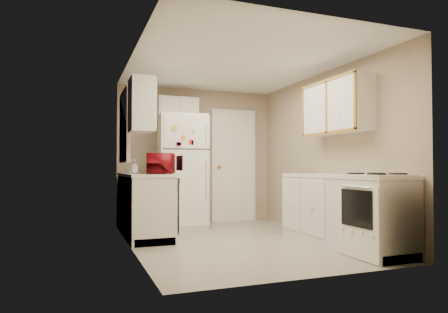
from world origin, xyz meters
name	(u,v)px	position (x,y,z in m)	size (l,w,h in m)	color
floor	(237,241)	(0.00, 0.00, 0.00)	(3.80, 3.80, 0.00)	#ACA492
ceiling	(237,64)	(0.00, 0.00, 2.40)	(3.80, 3.80, 0.00)	white
wall_left	(132,150)	(-1.40, 0.00, 1.20)	(3.80, 3.80, 0.00)	tan
wall_right	(325,153)	(1.40, 0.00, 1.20)	(3.80, 3.80, 0.00)	tan
wall_back	(197,156)	(0.00, 1.90, 1.20)	(2.80, 2.80, 0.00)	tan
wall_front	(316,145)	(0.00, -1.90, 1.20)	(2.80, 2.80, 0.00)	tan
left_counter	(144,204)	(-1.10, 0.90, 0.45)	(0.60, 1.80, 0.90)	silver
dishwasher	(173,204)	(-0.81, 0.30, 0.49)	(0.03, 0.58, 0.72)	black
sink	(143,176)	(-1.10, 1.05, 0.86)	(0.54, 0.74, 0.16)	gray
microwave	(162,163)	(-0.94, 0.41, 1.05)	(0.28, 0.51, 0.34)	maroon
soap_bottle	(135,167)	(-1.15, 1.53, 1.00)	(0.08, 0.08, 0.18)	silver
window_blinds	(125,126)	(-1.36, 1.05, 1.60)	(0.10, 0.98, 1.08)	silver
upper_cabinet_left	(141,105)	(-1.25, 0.22, 1.80)	(0.30, 0.45, 0.70)	silver
refrigerator	(181,171)	(-0.38, 1.56, 0.93)	(0.77, 0.75, 1.87)	white
cabinet_over_fridge	(177,109)	(-0.40, 1.75, 2.00)	(0.70, 0.30, 0.40)	silver
interior_door	(234,166)	(0.70, 1.86, 1.02)	(0.86, 0.06, 2.08)	white
right_counter	(342,210)	(1.10, -0.80, 0.45)	(0.60, 2.00, 0.90)	silver
stove	(377,221)	(1.07, -1.46, 0.40)	(0.54, 0.66, 0.81)	white
upper_cabinet_right	(337,107)	(1.25, -0.50, 1.80)	(0.30, 1.20, 0.70)	silver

